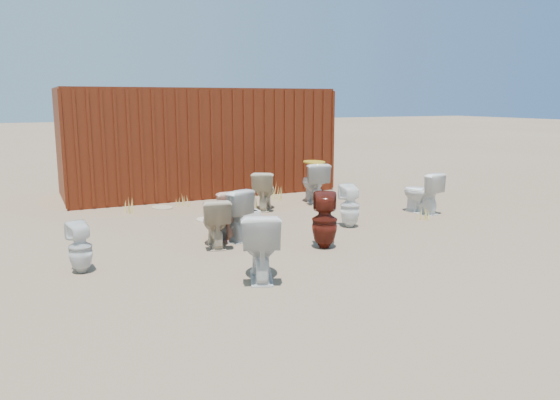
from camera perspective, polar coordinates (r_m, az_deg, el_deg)
name	(u,v)px	position (r m, az deg, el deg)	size (l,w,h in m)	color
ground	(297,241)	(8.42, 1.76, -4.35)	(100.00, 100.00, 0.00)	brown
shipping_container	(196,141)	(13.02, -8.76, 6.14)	(6.00, 2.40, 2.40)	#47130B
toilet_front_a	(227,214)	(8.45, -5.59, -1.51)	(0.45, 0.80, 0.81)	silver
toilet_front_pink	(226,214)	(8.61, -5.68, -1.42)	(0.43, 0.76, 0.78)	#EEA58A
toilet_front_c	(260,245)	(6.61, -2.06, -4.75)	(0.47, 0.82, 0.84)	silver
toilet_front_maroon	(325,220)	(7.99, 4.68, -2.15)	(0.37, 0.38, 0.82)	#51160D
toilet_front_e	(421,193)	(10.79, 14.56, 0.75)	(0.44, 0.78, 0.79)	white
toilet_back_a	(80,247)	(7.30, -20.15, -4.68)	(0.29, 0.30, 0.65)	silver
toilet_back_beige_left	(215,222)	(8.12, -6.79, -2.33)	(0.41, 0.72, 0.73)	#BFAB8C
toilet_back_beige_right	(264,190)	(10.78, -1.68, 1.01)	(0.43, 0.75, 0.77)	#C5B490
toilet_back_yellowlid	(314,183)	(11.50, 3.56, 1.82)	(0.48, 0.84, 0.86)	silver
toilet_back_e	(350,206)	(9.36, 7.33, -0.62)	(0.33, 0.34, 0.73)	white
yellow_lid	(314,162)	(11.44, 3.59, 4.00)	(0.43, 0.54, 0.03)	gold
loose_tank	(245,222)	(8.99, -3.70, -2.27)	(0.50, 0.20, 0.35)	white
loose_lid_near	(162,207)	(11.23, -12.20, -0.77)	(0.38, 0.49, 0.02)	tan
loose_lid_far	(207,220)	(9.94, -7.65, -2.07)	(0.36, 0.47, 0.02)	beige
weed_clump_a	(128,206)	(10.80, -15.63, -0.57)	(0.36, 0.36, 0.32)	#CBB651
weed_clump_b	(253,200)	(11.11, -2.86, -0.03)	(0.32, 0.32, 0.26)	#CBB651
weed_clump_c	(314,191)	(12.09, 3.60, 0.91)	(0.36, 0.36, 0.30)	#CBB651
weed_clump_d	(182,201)	(11.30, -10.20, -0.10)	(0.30, 0.30, 0.23)	#CBB651
weed_clump_e	(276,192)	(11.86, -0.40, 0.83)	(0.34, 0.34, 0.34)	#CBB651
weed_clump_f	(423,213)	(10.19, 14.70, -1.36)	(0.28, 0.28, 0.25)	#CBB651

